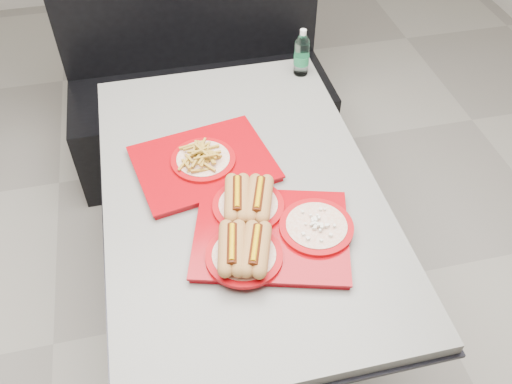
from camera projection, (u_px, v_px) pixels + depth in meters
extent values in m
plane|color=#9A968A|center=(244.00, 307.00, 2.34)|extent=(6.00, 6.00, 0.00)
cylinder|color=black|center=(244.00, 304.00, 2.33)|extent=(0.52, 0.52, 0.05)
cylinder|color=black|center=(242.00, 253.00, 2.07)|extent=(0.11, 0.11, 0.66)
cube|color=black|center=(240.00, 195.00, 1.84)|extent=(0.92, 1.42, 0.01)
cube|color=gray|center=(240.00, 190.00, 1.82)|extent=(0.90, 1.40, 0.04)
cube|color=black|center=(203.00, 121.00, 2.87)|extent=(1.30, 0.55, 0.45)
cube|color=#96040B|center=(271.00, 236.00, 1.64)|extent=(0.53, 0.46, 0.02)
cube|color=#96040B|center=(271.00, 233.00, 1.63)|extent=(0.54, 0.47, 0.01)
cylinder|color=#A1050A|center=(244.00, 256.00, 1.56)|extent=(0.23, 0.23, 0.01)
cylinder|color=silver|center=(244.00, 254.00, 1.56)|extent=(0.19, 0.19, 0.01)
cylinder|color=#A1050A|center=(248.00, 206.00, 1.70)|extent=(0.23, 0.23, 0.01)
cylinder|color=silver|center=(248.00, 204.00, 1.69)|extent=(0.19, 0.19, 0.01)
cylinder|color=#A1050A|center=(316.00, 227.00, 1.64)|extent=(0.23, 0.23, 0.01)
cylinder|color=silver|center=(317.00, 225.00, 1.63)|extent=(0.19, 0.19, 0.01)
cube|color=#96040B|center=(204.00, 165.00, 1.86)|extent=(0.50, 0.42, 0.02)
cube|color=#96040B|center=(203.00, 162.00, 1.85)|extent=(0.51, 0.43, 0.01)
cylinder|color=#A1050A|center=(203.00, 160.00, 1.84)|extent=(0.22, 0.22, 0.01)
cylinder|color=silver|center=(203.00, 158.00, 1.84)|extent=(0.18, 0.18, 0.00)
cylinder|color=silver|center=(301.00, 58.00, 2.21)|extent=(0.06, 0.06, 0.15)
cylinder|color=#1C7343|center=(301.00, 59.00, 2.21)|extent=(0.06, 0.06, 0.04)
cone|color=silver|center=(303.00, 38.00, 2.14)|extent=(0.06, 0.06, 0.03)
cylinder|color=silver|center=(303.00, 32.00, 2.13)|extent=(0.03, 0.03, 0.02)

